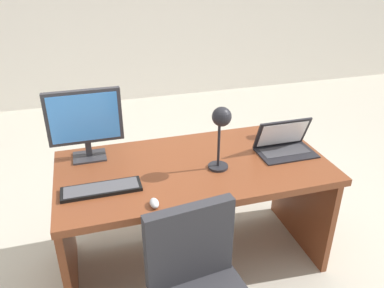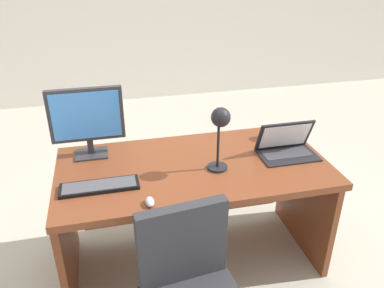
{
  "view_description": "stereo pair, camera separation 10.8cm",
  "coord_description": "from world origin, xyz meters",
  "views": [
    {
      "loc": [
        -0.58,
        -1.92,
        1.92
      ],
      "look_at": [
        0.0,
        0.04,
        0.87
      ],
      "focal_mm": 35.96,
      "sensor_mm": 36.0,
      "label": 1
    },
    {
      "loc": [
        -0.47,
        -1.95,
        1.92
      ],
      "look_at": [
        0.0,
        0.04,
        0.87
      ],
      "focal_mm": 35.96,
      "sensor_mm": 36.0,
      "label": 2
    }
  ],
  "objects": [
    {
      "name": "ground",
      "position": [
        0.0,
        1.5,
        0.0
      ],
      "size": [
        12.0,
        12.0,
        0.0
      ],
      "primitive_type": "plane",
      "color": "#B7B2A3"
    },
    {
      "name": "keyboard",
      "position": [
        -0.56,
        -0.13,
        0.76
      ],
      "size": [
        0.43,
        0.13,
        0.02
      ],
      "color": "black",
      "rests_on": "desk"
    },
    {
      "name": "desk_lamp",
      "position": [
        0.13,
        -0.1,
        1.04
      ],
      "size": [
        0.12,
        0.14,
        0.4
      ],
      "color": "black",
      "rests_on": "desk"
    },
    {
      "name": "desk",
      "position": [
        0.0,
        0.05,
        0.55
      ],
      "size": [
        1.62,
        0.82,
        0.75
      ],
      "color": "brown",
      "rests_on": "ground"
    },
    {
      "name": "monitor",
      "position": [
        -0.6,
        0.27,
        1.01
      ],
      "size": [
        0.44,
        0.16,
        0.44
      ],
      "color": "#2D2D33",
      "rests_on": "desk"
    },
    {
      "name": "coffee_mug",
      "position": [
        0.58,
        0.23,
        0.79
      ],
      "size": [
        0.11,
        0.08,
        0.08
      ],
      "color": "purple",
      "rests_on": "desk"
    },
    {
      "name": "laptop",
      "position": [
        0.6,
        0.01,
        0.82
      ],
      "size": [
        0.36,
        0.23,
        0.21
      ],
      "color": "black",
      "rests_on": "desk"
    },
    {
      "name": "mouse",
      "position": [
        -0.31,
        -0.34,
        0.77
      ],
      "size": [
        0.05,
        0.08,
        0.04
      ],
      "color": "#B7BABF",
      "rests_on": "desk"
    }
  ]
}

